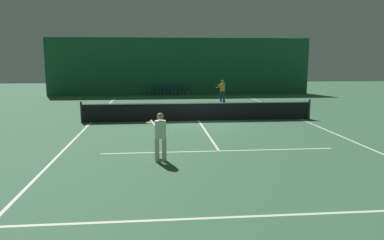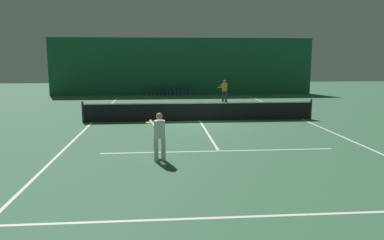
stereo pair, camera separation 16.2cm
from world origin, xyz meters
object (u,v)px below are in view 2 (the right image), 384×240
Objects in this scene: tennis_net at (200,111)px; courtside_chair_2 at (166,90)px; courtside_chair_1 at (158,90)px; player_far at (224,89)px; player_near at (159,133)px; courtside_chair_4 at (181,90)px; courtside_chair_5 at (189,90)px; courtside_chair_0 at (150,90)px; courtside_chair_3 at (173,90)px.

courtside_chair_2 is (-1.55, 13.28, -0.03)m from tennis_net.
courtside_chair_1 is 1.00× the size of courtside_chair_2.
tennis_net is at bearing 6.67° from courtside_chair_2.
player_far reaches higher than courtside_chair_1.
player_near is (-2.08, -7.46, 0.40)m from tennis_net.
courtside_chair_4 and courtside_chair_5 have the same top height.
courtside_chair_1 is (0.66, 0.00, 0.00)m from courtside_chair_0.
courtside_chair_3 and courtside_chair_4 have the same top height.
courtside_chair_2 is (1.33, 0.00, 0.00)m from courtside_chair_0.
courtside_chair_3 and courtside_chair_5 have the same top height.
courtside_chair_0 is at bearing 102.24° from tennis_net.
courtside_chair_5 is at bearing 90.00° from courtside_chair_3.
courtside_chair_4 is (2.66, 0.00, 0.00)m from courtside_chair_0.
courtside_chair_2 is 1.99m from courtside_chair_5.
tennis_net is 13.37m from courtside_chair_2.
player_far is at bearing 30.06° from courtside_chair_4.
courtside_chair_5 is (-2.26, 5.05, -0.45)m from player_far.
courtside_chair_0 is at bearing -90.00° from courtside_chair_3.
tennis_net is 14.29× the size of courtside_chair_5.
player_far is at bearing 24.10° from courtside_chair_5.
player_near is at bearing -1.46° from courtside_chair_2.
courtside_chair_4 is at bearing 90.00° from courtside_chair_1.
courtside_chair_0 and courtside_chair_3 have the same top height.
courtside_chair_1 is at bearing -104.18° from player_far.
player_far reaches higher than courtside_chair_4.
courtside_chair_1 is at bearing 99.48° from tennis_net.
tennis_net is at bearing -1.89° from courtside_chair_5.
courtside_chair_3 is 1.00× the size of courtside_chair_5.
courtside_chair_0 is 2.66m from courtside_chair_4.
courtside_chair_1 is at bearing -90.00° from courtside_chair_4.
courtside_chair_2 is at bearing -108.31° from player_far.
tennis_net reaches higher than courtside_chair_4.
tennis_net reaches higher than courtside_chair_0.
player_near is at bearing 14.65° from player_far.
player_near is 1.85× the size of courtside_chair_1.
courtside_chair_5 is (3.32, 0.00, 0.00)m from courtside_chair_0.
player_far is 1.92× the size of courtside_chair_5.
courtside_chair_1 is 1.00× the size of courtside_chair_4.
courtside_chair_0 is 1.33m from courtside_chair_2.
courtside_chair_3 is at bearing -90.00° from courtside_chair_4.
courtside_chair_1 is 1.99m from courtside_chair_4.
courtside_chair_5 is (1.99, 0.00, 0.00)m from courtside_chair_2.
player_near reaches higher than tennis_net.
courtside_chair_5 is (2.52, 20.74, -0.42)m from player_near.
courtside_chair_3 is at bearing 90.00° from courtside_chair_2.
courtside_chair_0 is 1.00× the size of courtside_chair_2.
courtside_chair_2 is at bearing -19.98° from player_near.
courtside_chair_4 is (1.86, 20.74, -0.42)m from player_near.
courtside_chair_2 is at bearing -90.00° from courtside_chair_3.
player_far reaches higher than courtside_chair_2.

